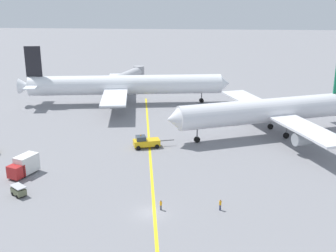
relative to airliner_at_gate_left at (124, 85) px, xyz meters
The scene contains 10 objects.
ground_plane 64.66m from the airliner_at_gate_left, 76.83° to the right, with size 600.00×600.00×0.00m, color gray.
taxiway_stripe 54.78m from the airliner_at_gate_left, 75.33° to the right, with size 0.50×120.00×0.01m, color yellow.
airliner_at_gate_left is the anchor object (origin of this frame).
airliner_being_pushed 44.74m from the airliner_at_gate_left, 33.70° to the right, with size 45.74×44.37×16.11m.
pushback_tug 36.93m from the airliner_at_gate_left, 73.36° to the right, with size 8.67×4.10×2.89m.
gse_baggage_cart_near_cluster 59.39m from the airliner_at_gate_left, 96.94° to the right, with size 3.11×2.95×1.71m.
gse_catering_truck_tall 51.73m from the airliner_at_gate_left, 100.52° to the right, with size 4.42×6.31×3.50m.
ground_crew_marshaller_foreground 66.24m from the airliner_at_gate_left, 67.73° to the right, with size 0.36×0.36×1.77m.
ground_crew_ramp_agent_by_cones 64.01m from the airliner_at_gate_left, 75.36° to the right, with size 0.36×0.36×1.61m.
jet_bridge 22.04m from the airliner_at_gate_left, 94.74° to the left, with size 8.35×19.80×6.02m.
Camera 1 is at (6.99, -57.43, 32.04)m, focal length 46.49 mm.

